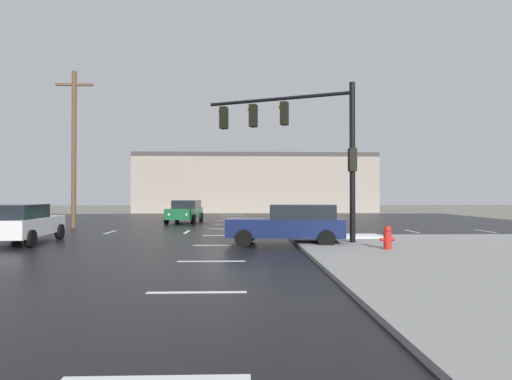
% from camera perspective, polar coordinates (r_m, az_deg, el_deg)
% --- Properties ---
extents(ground_plane, '(120.00, 120.00, 0.00)m').
position_cam_1_polar(ground_plane, '(22.67, -4.17, -5.66)').
color(ground_plane, slate).
extents(road_asphalt, '(44.00, 44.00, 0.02)m').
position_cam_1_polar(road_asphalt, '(22.67, -4.17, -5.63)').
color(road_asphalt, black).
rests_on(road_asphalt, ground_plane).
extents(snow_strip_curbside, '(4.00, 1.60, 0.06)m').
position_cam_1_polar(snow_strip_curbside, '(19.09, 10.58, -6.07)').
color(snow_strip_curbside, white).
rests_on(snow_strip_curbside, sidewalk_corner).
extents(lane_markings, '(36.15, 36.15, 0.01)m').
position_cam_1_polar(lane_markings, '(21.28, -1.06, -5.92)').
color(lane_markings, silver).
rests_on(lane_markings, road_asphalt).
extents(traffic_signal_mast, '(5.82, 2.67, 6.22)m').
position_cam_1_polar(traffic_signal_mast, '(17.54, 6.15, 7.47)').
color(traffic_signal_mast, black).
rests_on(traffic_signal_mast, sidewalk_corner).
extents(fire_hydrant, '(0.48, 0.26, 0.79)m').
position_cam_1_polar(fire_hydrant, '(15.11, 17.17, -6.08)').
color(fire_hydrant, red).
rests_on(fire_hydrant, sidewalk_corner).
extents(strip_building_background, '(27.47, 8.00, 6.75)m').
position_cam_1_polar(strip_building_background, '(50.91, -0.11, 0.90)').
color(strip_building_background, gray).
rests_on(strip_building_background, ground_plane).
extents(sedan_navy, '(4.68, 2.44, 1.58)m').
position_cam_1_polar(sedan_navy, '(16.75, 4.55, -4.49)').
color(sedan_navy, '#141E47').
rests_on(sedan_navy, road_asphalt).
extents(sedan_white, '(2.29, 4.64, 1.58)m').
position_cam_1_polar(sedan_white, '(19.52, -28.87, -3.87)').
color(sedan_white, white).
rests_on(sedan_white, road_asphalt).
extents(sedan_green, '(2.29, 4.64, 1.58)m').
position_cam_1_polar(sedan_green, '(30.44, -9.44, -2.77)').
color(sedan_green, '#195933').
rests_on(sedan_green, road_asphalt).
extents(utility_pole_far, '(2.20, 0.28, 9.33)m').
position_cam_1_polar(utility_pole_far, '(27.58, -23.17, 5.44)').
color(utility_pole_far, brown).
rests_on(utility_pole_far, ground_plane).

